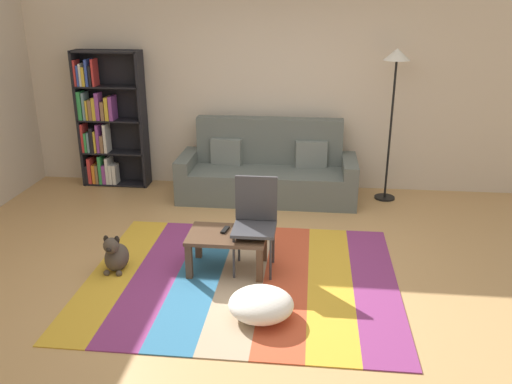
# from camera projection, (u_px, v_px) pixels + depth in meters

# --- Properties ---
(ground_plane) EXTENTS (14.00, 14.00, 0.00)m
(ground_plane) POSITION_uv_depth(u_px,v_px,m) (254.00, 271.00, 5.15)
(ground_plane) COLOR tan
(back_wall) EXTENTS (6.80, 0.10, 2.70)m
(back_wall) POSITION_uv_depth(u_px,v_px,m) (275.00, 87.00, 7.06)
(back_wall) COLOR beige
(back_wall) RESTS_ON ground_plane
(rug) EXTENTS (2.87, 2.38, 0.01)m
(rug) POSITION_uv_depth(u_px,v_px,m) (242.00, 278.00, 4.99)
(rug) COLOR gold
(rug) RESTS_ON ground_plane
(couch) EXTENTS (2.26, 0.80, 1.00)m
(couch) POSITION_uv_depth(u_px,v_px,m) (268.00, 172.00, 6.92)
(couch) COLOR #59605B
(couch) RESTS_ON ground_plane
(bookshelf) EXTENTS (0.90, 0.28, 1.83)m
(bookshelf) POSITION_uv_depth(u_px,v_px,m) (105.00, 125.00, 7.23)
(bookshelf) COLOR black
(bookshelf) RESTS_ON ground_plane
(coffee_table) EXTENTS (0.74, 0.50, 0.37)m
(coffee_table) POSITION_uv_depth(u_px,v_px,m) (227.00, 240.00, 5.06)
(coffee_table) COLOR #513826
(coffee_table) RESTS_ON rug
(pouf) EXTENTS (0.54, 0.52, 0.23)m
(pouf) POSITION_uv_depth(u_px,v_px,m) (261.00, 304.00, 4.36)
(pouf) COLOR white
(pouf) RESTS_ON rug
(dog) EXTENTS (0.22, 0.35, 0.40)m
(dog) POSITION_uv_depth(u_px,v_px,m) (116.00, 255.00, 5.10)
(dog) COLOR #473D33
(dog) RESTS_ON ground_plane
(standing_lamp) EXTENTS (0.32, 0.32, 1.90)m
(standing_lamp) POSITION_uv_depth(u_px,v_px,m) (395.00, 75.00, 6.42)
(standing_lamp) COLOR black
(standing_lamp) RESTS_ON ground_plane
(tv_remote) EXTENTS (0.07, 0.16, 0.02)m
(tv_remote) POSITION_uv_depth(u_px,v_px,m) (225.00, 230.00, 5.10)
(tv_remote) COLOR black
(tv_remote) RESTS_ON coffee_table
(folding_chair) EXTENTS (0.40, 0.40, 0.90)m
(folding_chair) POSITION_uv_depth(u_px,v_px,m) (255.00, 216.00, 5.04)
(folding_chair) COLOR #38383D
(folding_chair) RESTS_ON ground_plane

